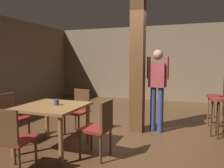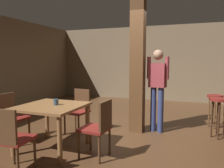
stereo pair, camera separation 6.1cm
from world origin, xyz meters
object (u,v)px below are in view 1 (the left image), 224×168
at_px(dining_table, 52,112).
at_px(napkin_cup, 57,102).
at_px(bar_stool_mid, 214,103).
at_px(bar_stool_near, 218,108).
at_px(chair_north, 79,109).
at_px(chair_west, 11,115).
at_px(chair_east, 100,126).
at_px(chair_south, 12,138).
at_px(standing_person, 157,85).

relative_size(dining_table, napkin_cup, 10.02).
bearing_deg(bar_stool_mid, dining_table, -139.58).
relative_size(dining_table, bar_stool_near, 1.29).
distance_m(chair_north, bar_stool_mid, 3.00).
bearing_deg(napkin_cup, dining_table, -154.39).
relative_size(chair_west, bar_stool_near, 1.14).
height_order(chair_west, napkin_cup, chair_west).
bearing_deg(bar_stool_near, chair_east, -138.45).
relative_size(chair_west, napkin_cup, 8.80).
bearing_deg(chair_north, chair_south, -89.71).
bearing_deg(chair_east, bar_stool_mid, 52.19).
bearing_deg(standing_person, napkin_cup, -133.74).
distance_m(chair_east, chair_west, 1.79).
height_order(chair_north, bar_stool_mid, chair_north).
relative_size(chair_east, chair_north, 1.00).
distance_m(chair_south, chair_west, 1.30).
xyz_separation_m(dining_table, bar_stool_mid, (2.67, 2.28, -0.09)).
xyz_separation_m(dining_table, bar_stool_near, (2.68, 1.56, -0.06)).
height_order(chair_east, chair_north, same).
distance_m(dining_table, napkin_cup, 0.18).
relative_size(chair_east, standing_person, 0.52).
height_order(standing_person, bar_stool_mid, standing_person).
relative_size(chair_east, napkin_cup, 8.80).
distance_m(chair_east, chair_north, 1.32).
xyz_separation_m(chair_west, chair_north, (0.91, 0.91, 0.00)).
relative_size(chair_south, chair_west, 1.00).
relative_size(bar_stool_near, bar_stool_mid, 1.06).
distance_m(chair_north, standing_person, 1.71).
xyz_separation_m(chair_south, bar_stool_mid, (2.67, 3.17, 0.04)).
bearing_deg(dining_table, bar_stool_mid, 40.42).
xyz_separation_m(chair_east, bar_stool_near, (1.81, 1.60, 0.08)).
height_order(standing_person, bar_stool_near, standing_person).
height_order(napkin_cup, bar_stool_near, napkin_cup).
height_order(dining_table, standing_person, standing_person).
bearing_deg(standing_person, chair_north, -158.28).
height_order(chair_south, chair_west, same).
distance_m(chair_west, bar_stool_near, 3.91).
bearing_deg(bar_stool_near, bar_stool_mid, 90.67).
relative_size(chair_south, standing_person, 0.52).
distance_m(chair_south, bar_stool_mid, 4.15).
relative_size(chair_north, standing_person, 0.52).
bearing_deg(chair_south, chair_west, 134.82).
bearing_deg(dining_table, chair_north, 90.51).
height_order(napkin_cup, standing_person, standing_person).
distance_m(chair_east, napkin_cup, 0.87).
xyz_separation_m(standing_person, bar_stool_near, (1.17, 0.02, -0.42)).
xyz_separation_m(chair_west, bar_stool_mid, (3.59, 2.25, 0.04)).
relative_size(chair_south, napkin_cup, 8.80).
distance_m(dining_table, chair_east, 0.89).
bearing_deg(standing_person, bar_stool_mid, 32.30).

